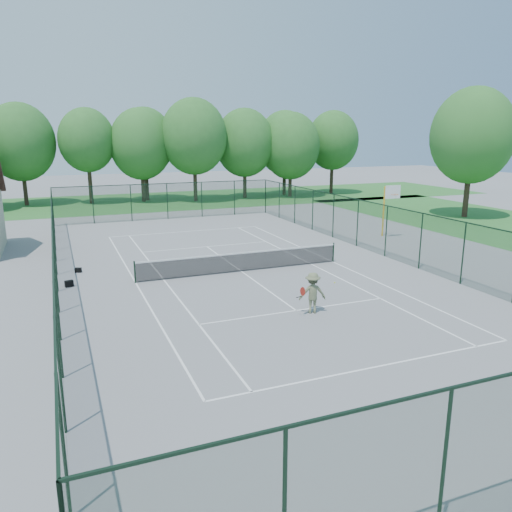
% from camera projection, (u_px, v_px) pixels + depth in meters
% --- Properties ---
extents(ground, '(140.00, 140.00, 0.00)m').
position_uv_depth(ground, '(242.00, 272.00, 26.15)').
color(ground, gray).
rests_on(ground, ground).
extents(grass_far, '(80.00, 16.00, 0.01)m').
position_uv_depth(grass_far, '(144.00, 202.00, 53.17)').
color(grass_far, '#347831').
rests_on(grass_far, ground).
extents(court_lines, '(11.05, 23.85, 0.01)m').
position_uv_depth(court_lines, '(242.00, 272.00, 26.15)').
color(court_lines, white).
rests_on(court_lines, ground).
extents(tennis_net, '(11.08, 0.08, 1.10)m').
position_uv_depth(tennis_net, '(242.00, 261.00, 26.01)').
color(tennis_net, black).
rests_on(tennis_net, ground).
extents(fence_enclosure, '(18.05, 36.05, 3.02)m').
position_uv_depth(fence_enclosure, '(242.00, 243.00, 25.78)').
color(fence_enclosure, '#183621').
rests_on(fence_enclosure, ground).
extents(tree_line_far, '(39.40, 6.40, 9.70)m').
position_uv_depth(tree_line_far, '(141.00, 144.00, 51.74)').
color(tree_line_far, '#3E2B1F').
rests_on(tree_line_far, ground).
extents(basketball_goal, '(1.20, 1.43, 3.65)m').
position_uv_depth(basketball_goal, '(389.00, 201.00, 34.25)').
color(basketball_goal, gold).
rests_on(basketball_goal, ground).
extents(tree_side, '(6.88, 6.88, 10.89)m').
position_uv_depth(tree_side, '(472.00, 136.00, 41.74)').
color(tree_side, '#3E2B1F').
rests_on(tree_side, ground).
extents(sports_bag_a, '(0.42, 0.31, 0.30)m').
position_uv_depth(sports_bag_a, '(69.00, 284.00, 23.54)').
color(sports_bag_a, black).
rests_on(sports_bag_a, ground).
extents(sports_bag_b, '(0.36, 0.29, 0.24)m').
position_uv_depth(sports_bag_b, '(78.00, 270.00, 25.98)').
color(sports_bag_b, black).
rests_on(sports_bag_b, ground).
extents(tennis_player, '(2.16, 0.91, 1.67)m').
position_uv_depth(tennis_player, '(312.00, 293.00, 19.97)').
color(tennis_player, '#656B4A').
rests_on(tennis_player, ground).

